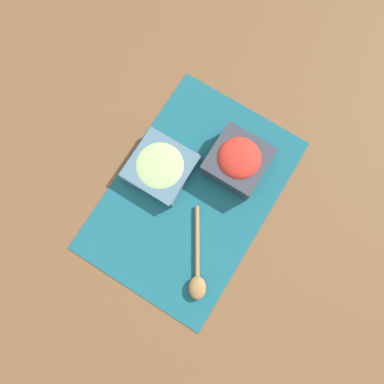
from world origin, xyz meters
name	(u,v)px	position (x,y,z in m)	size (l,w,h in m)	color
ground_plane	(192,194)	(0.00, 0.00, 0.00)	(3.00, 3.00, 0.00)	brown
placemat	(192,194)	(0.00, 0.00, 0.00)	(0.59, 0.40, 0.00)	#195B6B
cucumber_bowl	(160,167)	(-0.01, -0.11, 0.03)	(0.17, 0.17, 0.05)	slate
tomato_bowl	(238,160)	(-0.14, 0.06, 0.04)	(0.15, 0.15, 0.08)	#333842
wooden_spoon	(197,274)	(0.17, 0.12, 0.01)	(0.22, 0.15, 0.02)	#9E7042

